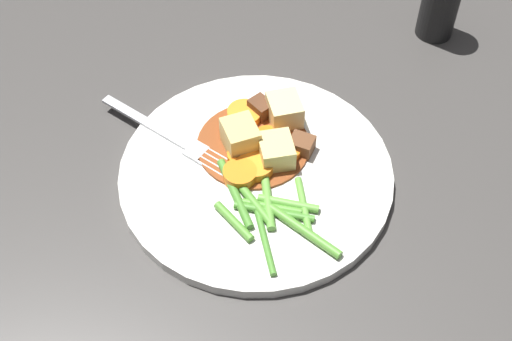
{
  "coord_description": "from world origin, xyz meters",
  "views": [
    {
      "loc": [
        -0.41,
        0.13,
        0.55
      ],
      "look_at": [
        0.0,
        0.0,
        0.01
      ],
      "focal_mm": 49.79,
      "sensor_mm": 36.0,
      "label": 1
    }
  ],
  "objects_px": {
    "dinner_plate": "(256,174)",
    "carrot_slice_5": "(244,115)",
    "potato_chunk_2": "(276,152)",
    "meat_chunk_1": "(302,145)",
    "carrot_slice_0": "(267,137)",
    "carrot_slice_3": "(239,157)",
    "carrot_slice_6": "(240,175)",
    "carrot_slice_4": "(258,162)",
    "carrot_slice_2": "(234,133)",
    "meat_chunk_0": "(261,109)",
    "carrot_slice_1": "(288,152)",
    "potato_chunk_0": "(284,111)",
    "fork": "(173,138)",
    "potato_chunk_1": "(240,138)"
  },
  "relations": [
    {
      "from": "carrot_slice_6",
      "to": "potato_chunk_0",
      "type": "xyz_separation_m",
      "value": [
        0.06,
        -0.07,
        0.01
      ]
    },
    {
      "from": "dinner_plate",
      "to": "meat_chunk_0",
      "type": "xyz_separation_m",
      "value": [
        0.07,
        -0.03,
        0.02
      ]
    },
    {
      "from": "carrot_slice_5",
      "to": "meat_chunk_1",
      "type": "distance_m",
      "value": 0.07
    },
    {
      "from": "carrot_slice_3",
      "to": "carrot_slice_4",
      "type": "relative_size",
      "value": 0.69
    },
    {
      "from": "dinner_plate",
      "to": "carrot_slice_2",
      "type": "height_order",
      "value": "carrot_slice_2"
    },
    {
      "from": "carrot_slice_1",
      "to": "potato_chunk_0",
      "type": "relative_size",
      "value": 0.69
    },
    {
      "from": "carrot_slice_6",
      "to": "meat_chunk_1",
      "type": "distance_m",
      "value": 0.07
    },
    {
      "from": "carrot_slice_1",
      "to": "carrot_slice_5",
      "type": "xyz_separation_m",
      "value": [
        0.06,
        0.03,
        0.0
      ]
    },
    {
      "from": "carrot_slice_0",
      "to": "carrot_slice_1",
      "type": "bearing_deg",
      "value": -152.14
    },
    {
      "from": "carrot_slice_3",
      "to": "potato_chunk_0",
      "type": "relative_size",
      "value": 0.67
    },
    {
      "from": "meat_chunk_0",
      "to": "carrot_slice_5",
      "type": "bearing_deg",
      "value": 88.0
    },
    {
      "from": "carrot_slice_4",
      "to": "potato_chunk_1",
      "type": "distance_m",
      "value": 0.03
    },
    {
      "from": "carrot_slice_2",
      "to": "meat_chunk_0",
      "type": "height_order",
      "value": "meat_chunk_0"
    },
    {
      "from": "carrot_slice_3",
      "to": "carrot_slice_1",
      "type": "bearing_deg",
      "value": -99.21
    },
    {
      "from": "potato_chunk_0",
      "to": "meat_chunk_1",
      "type": "bearing_deg",
      "value": -176.29
    },
    {
      "from": "carrot_slice_0",
      "to": "carrot_slice_1",
      "type": "height_order",
      "value": "carrot_slice_1"
    },
    {
      "from": "carrot_slice_1",
      "to": "carrot_slice_3",
      "type": "bearing_deg",
      "value": 80.79
    },
    {
      "from": "carrot_slice_1",
      "to": "meat_chunk_0",
      "type": "xyz_separation_m",
      "value": [
        0.06,
        0.01,
        0.0
      ]
    },
    {
      "from": "carrot_slice_1",
      "to": "meat_chunk_1",
      "type": "bearing_deg",
      "value": -85.11
    },
    {
      "from": "carrot_slice_3",
      "to": "carrot_slice_0",
      "type": "bearing_deg",
      "value": -63.09
    },
    {
      "from": "dinner_plate",
      "to": "carrot_slice_2",
      "type": "distance_m",
      "value": 0.05
    },
    {
      "from": "carrot_slice_0",
      "to": "potato_chunk_2",
      "type": "bearing_deg",
      "value": 178.75
    },
    {
      "from": "dinner_plate",
      "to": "potato_chunk_2",
      "type": "height_order",
      "value": "potato_chunk_2"
    },
    {
      "from": "carrot_slice_3",
      "to": "meat_chunk_1",
      "type": "distance_m",
      "value": 0.06
    },
    {
      "from": "carrot_slice_5",
      "to": "potato_chunk_0",
      "type": "distance_m",
      "value": 0.04
    },
    {
      "from": "carrot_slice_4",
      "to": "carrot_slice_3",
      "type": "bearing_deg",
      "value": 52.11
    },
    {
      "from": "carrot_slice_0",
      "to": "potato_chunk_0",
      "type": "xyz_separation_m",
      "value": [
        0.02,
        -0.02,
        0.01
      ]
    },
    {
      "from": "carrot_slice_0",
      "to": "carrot_slice_3",
      "type": "distance_m",
      "value": 0.04
    },
    {
      "from": "dinner_plate",
      "to": "carrot_slice_1",
      "type": "bearing_deg",
      "value": -76.0
    },
    {
      "from": "dinner_plate",
      "to": "carrot_slice_3",
      "type": "relative_size",
      "value": 11.13
    },
    {
      "from": "dinner_plate",
      "to": "carrot_slice_6",
      "type": "height_order",
      "value": "carrot_slice_6"
    },
    {
      "from": "carrot_slice_6",
      "to": "fork",
      "type": "bearing_deg",
      "value": 35.41
    },
    {
      "from": "carrot_slice_6",
      "to": "potato_chunk_0",
      "type": "height_order",
      "value": "potato_chunk_0"
    },
    {
      "from": "carrot_slice_1",
      "to": "potato_chunk_2",
      "type": "relative_size",
      "value": 0.7
    },
    {
      "from": "carrot_slice_2",
      "to": "meat_chunk_0",
      "type": "relative_size",
      "value": 1.29
    },
    {
      "from": "potato_chunk_2",
      "to": "fork",
      "type": "bearing_deg",
      "value": 56.9
    },
    {
      "from": "carrot_slice_5",
      "to": "potato_chunk_2",
      "type": "distance_m",
      "value": 0.07
    },
    {
      "from": "carrot_slice_1",
      "to": "carrot_slice_2",
      "type": "xyz_separation_m",
      "value": [
        0.04,
        0.04,
        0.0
      ]
    },
    {
      "from": "potato_chunk_0",
      "to": "meat_chunk_0",
      "type": "xyz_separation_m",
      "value": [
        0.01,
        0.02,
        -0.0
      ]
    },
    {
      "from": "fork",
      "to": "potato_chunk_1",
      "type": "bearing_deg",
      "value": -118.6
    },
    {
      "from": "potato_chunk_2",
      "to": "meat_chunk_1",
      "type": "height_order",
      "value": "potato_chunk_2"
    },
    {
      "from": "carrot_slice_1",
      "to": "carrot_slice_3",
      "type": "height_order",
      "value": "same"
    },
    {
      "from": "dinner_plate",
      "to": "carrot_slice_2",
      "type": "bearing_deg",
      "value": 8.84
    },
    {
      "from": "carrot_slice_4",
      "to": "potato_chunk_2",
      "type": "height_order",
      "value": "potato_chunk_2"
    },
    {
      "from": "carrot_slice_3",
      "to": "meat_chunk_1",
      "type": "height_order",
      "value": "meat_chunk_1"
    },
    {
      "from": "dinner_plate",
      "to": "carrot_slice_5",
      "type": "relative_size",
      "value": 7.54
    },
    {
      "from": "carrot_slice_4",
      "to": "carrot_slice_0",
      "type": "bearing_deg",
      "value": -32.96
    },
    {
      "from": "carrot_slice_4",
      "to": "fork",
      "type": "distance_m",
      "value": 0.09
    },
    {
      "from": "potato_chunk_1",
      "to": "potato_chunk_2",
      "type": "height_order",
      "value": "potato_chunk_1"
    },
    {
      "from": "carrot_slice_0",
      "to": "meat_chunk_1",
      "type": "height_order",
      "value": "meat_chunk_1"
    }
  ]
}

